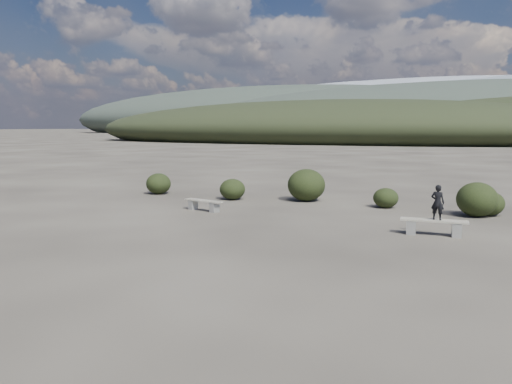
% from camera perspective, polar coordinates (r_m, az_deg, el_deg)
% --- Properties ---
extents(ground, '(1200.00, 1200.00, 0.00)m').
position_cam_1_polar(ground, '(12.67, -3.83, -6.98)').
color(ground, '#312C26').
rests_on(ground, ground).
extents(bench_left, '(1.69, 0.70, 0.41)m').
position_cam_1_polar(bench_left, '(18.92, -6.01, -1.42)').
color(bench_left, slate).
rests_on(bench_left, ground).
extents(bench_right, '(1.91, 0.57, 0.47)m').
position_cam_1_polar(bench_right, '(15.48, 19.65, -3.67)').
color(bench_right, slate).
rests_on(bench_right, ground).
extents(seated_person, '(0.41, 0.30, 1.03)m').
position_cam_1_polar(seated_person, '(15.36, 20.04, -1.12)').
color(seated_person, black).
rests_on(seated_person, bench_right).
extents(shrub_a, '(1.12, 1.12, 0.91)m').
position_cam_1_polar(shrub_a, '(21.75, -2.71, 0.31)').
color(shrub_a, black).
rests_on(shrub_a, ground).
extents(shrub_b, '(1.61, 1.61, 1.38)m').
position_cam_1_polar(shrub_b, '(21.41, 5.77, 0.80)').
color(shrub_b, black).
rests_on(shrub_b, ground).
extents(shrub_c, '(0.98, 0.98, 0.78)m').
position_cam_1_polar(shrub_c, '(20.19, 14.61, -0.66)').
color(shrub_c, black).
rests_on(shrub_c, ground).
extents(shrub_d, '(1.40, 1.40, 1.22)m').
position_cam_1_polar(shrub_d, '(19.26, 23.94, -0.78)').
color(shrub_d, black).
rests_on(shrub_d, ground).
extents(shrub_e, '(1.06, 1.06, 0.88)m').
position_cam_1_polar(shrub_e, '(19.66, 25.07, -1.19)').
color(shrub_e, black).
rests_on(shrub_e, ground).
extents(shrub_f, '(1.16, 1.16, 0.98)m').
position_cam_1_polar(shrub_f, '(24.01, -11.08, 0.94)').
color(shrub_f, black).
rests_on(shrub_f, ground).
extents(mountain_ridges, '(500.00, 400.00, 56.00)m').
position_cam_1_polar(mountain_ridges, '(350.20, 22.51, 8.14)').
color(mountain_ridges, black).
rests_on(mountain_ridges, ground).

